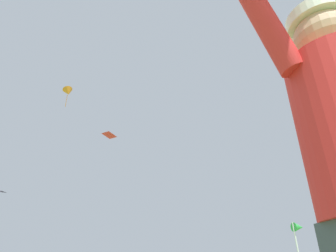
# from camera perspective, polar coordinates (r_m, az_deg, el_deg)

# --- Properties ---
(distant_kite_yellow_high_left) EXTENTS (0.63, 0.54, 0.92)m
(distant_kite_yellow_high_left) POSITION_cam_1_polar(r_m,az_deg,el_deg) (23.57, 21.11, 15.88)
(distant_kite_yellow_high_left) COLOR yellow
(distant_kite_red_mid_left) EXTENTS (0.82, 0.83, 0.26)m
(distant_kite_red_mid_left) POSITION_cam_1_polar(r_m,az_deg,el_deg) (18.65, -11.58, -1.71)
(distant_kite_red_mid_left) COLOR red
(distant_kite_black_low_right) EXTENTS (0.99, 1.01, 0.44)m
(distant_kite_black_low_right) POSITION_cam_1_polar(r_m,az_deg,el_deg) (37.41, -30.19, -11.18)
(distant_kite_black_low_right) COLOR black
(distant_kite_orange_mid_right) EXTENTS (1.79, 1.73, 2.71)m
(distant_kite_orange_mid_right) POSITION_cam_1_polar(r_m,az_deg,el_deg) (36.33, -19.32, 6.42)
(distant_kite_orange_mid_right) COLOR orange
(marker_flag) EXTENTS (0.30, 0.24, 1.86)m
(marker_flag) POSITION_cam_1_polar(r_m,az_deg,el_deg) (8.53, 24.57, -18.73)
(marker_flag) COLOR silver
(marker_flag) RESTS_ON ground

